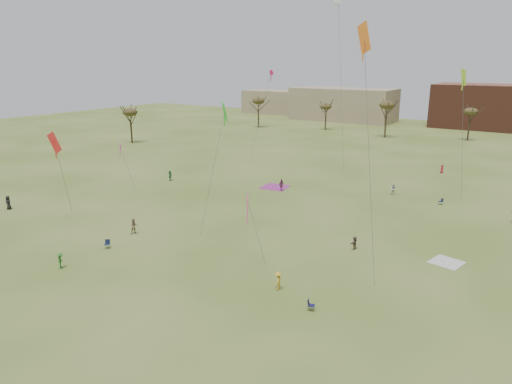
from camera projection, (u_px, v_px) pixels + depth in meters
The scene contains 20 objects.
ground at pixel (177, 288), 39.19m from camera, with size 260.00×260.00×0.00m, color #425B1C.
flyer_near_center at pixel (61, 261), 42.74m from camera, with size 0.93×0.53×1.44m, color #256B23.
spectator_fore_b at pixel (134, 226), 51.25m from camera, with size 0.85×0.66×1.75m, color #887057.
spectator_fore_c at pixel (355, 243), 47.08m from camera, with size 1.25×0.40×1.34m, color brown.
flyer_mid_a at pixel (8, 203), 59.73m from camera, with size 0.86×0.56×1.76m, color black.
flyer_mid_b at pixel (278, 281), 38.74m from camera, with size 0.99×0.57×1.53m, color gold.
spectator_mid_d at pixel (281, 185), 68.31m from camera, with size 1.02×0.42×1.74m, color #873869.
spectator_mid_e at pixel (393, 189), 66.23m from camera, with size 0.78×0.61×1.61m, color silver.
flyer_far_a at pixel (170, 176), 74.30m from camera, with size 1.43×0.46×1.54m, color #257139.
flyer_far_b at pixel (442, 169), 79.23m from camera, with size 0.69×0.45×1.40m, color #B91F30.
blanket_cream at pixel (447, 262), 44.13m from camera, with size 2.67×2.67×0.03m, color silver.
blanket_plum at pixel (275, 187), 70.47m from camera, with size 3.79×3.79×0.03m, color #972E80.
camp_chair_left at pixel (107, 246), 47.42m from camera, with size 0.72×0.73×0.87m.
camp_chair_center at pixel (311, 307), 35.57m from camera, with size 0.68×0.65×0.87m.
camp_chair_right at pixel (440, 203), 61.83m from camera, with size 0.74×0.73×0.87m.
kites_aloft at pixel (333, 46), 62.54m from camera, with size 62.86×47.55×27.67m.
tree_line at pixel (415, 114), 102.42m from camera, with size 117.44×49.32×8.91m.
building_tan at pixel (343, 104), 148.89m from camera, with size 32.00×14.00×10.00m, color #937F60.
building_brick at pixel (484, 106), 131.43m from camera, with size 26.00×16.00×12.00m, color brown.
building_tan_west at pixel (273, 102), 170.70m from camera, with size 20.00×12.00×8.00m, color #937F60.
Camera 1 is at (25.12, -26.09, 18.21)m, focal length 33.05 mm.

